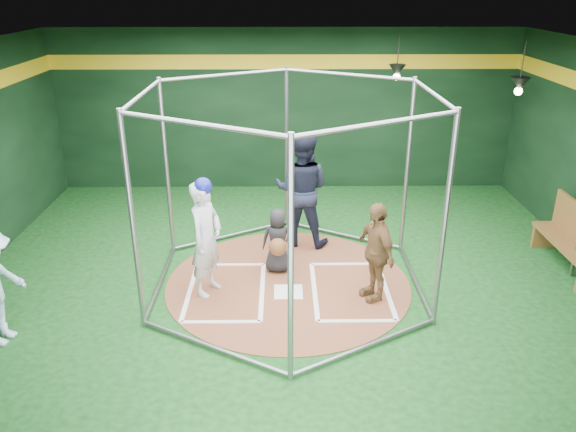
{
  "coord_description": "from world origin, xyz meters",
  "views": [
    {
      "loc": [
        -0.09,
        -7.7,
        4.37
      ],
      "look_at": [
        0.0,
        0.1,
        1.1
      ],
      "focal_mm": 35.0,
      "sensor_mm": 36.0,
      "label": 1
    }
  ],
  "objects_px": {
    "batter_figure": "(206,237)",
    "umpire": "(302,189)",
    "dugout_bench": "(574,238)",
    "visitor_leopard": "(375,251)"
  },
  "relations": [
    {
      "from": "batter_figure",
      "to": "umpire",
      "type": "height_order",
      "value": "umpire"
    },
    {
      "from": "batter_figure",
      "to": "umpire",
      "type": "xyz_separation_m",
      "value": [
        1.46,
        1.72,
        0.11
      ]
    },
    {
      "from": "umpire",
      "to": "dugout_bench",
      "type": "height_order",
      "value": "umpire"
    },
    {
      "from": "visitor_leopard",
      "to": "umpire",
      "type": "distance_m",
      "value": 2.17
    },
    {
      "from": "visitor_leopard",
      "to": "umpire",
      "type": "height_order",
      "value": "umpire"
    },
    {
      "from": "batter_figure",
      "to": "umpire",
      "type": "distance_m",
      "value": 2.26
    },
    {
      "from": "visitor_leopard",
      "to": "dugout_bench",
      "type": "relative_size",
      "value": 0.83
    },
    {
      "from": "visitor_leopard",
      "to": "umpire",
      "type": "xyz_separation_m",
      "value": [
        -1.0,
        1.91,
        0.26
      ]
    },
    {
      "from": "batter_figure",
      "to": "umpire",
      "type": "relative_size",
      "value": 0.9
    },
    {
      "from": "dugout_bench",
      "to": "umpire",
      "type": "bearing_deg",
      "value": 166.96
    }
  ]
}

